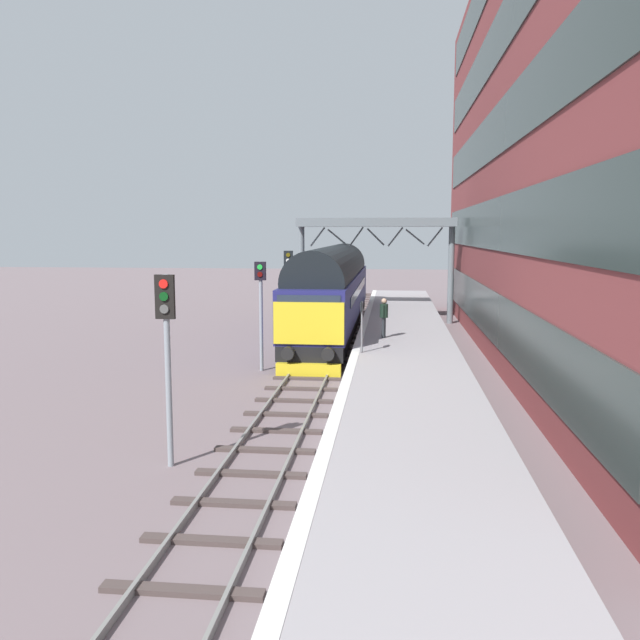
# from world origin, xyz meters

# --- Properties ---
(ground_plane) EXTENTS (140.00, 140.00, 0.00)m
(ground_plane) POSITION_xyz_m (0.00, 0.00, 0.00)
(ground_plane) COLOR slate
(ground_plane) RESTS_ON ground
(track_main) EXTENTS (2.50, 60.00, 0.15)m
(track_main) POSITION_xyz_m (0.00, 0.00, 0.06)
(track_main) COLOR slate
(track_main) RESTS_ON ground
(station_platform) EXTENTS (4.00, 44.00, 1.01)m
(station_platform) POSITION_xyz_m (3.60, 0.00, 0.50)
(station_platform) COLOR #9B969A
(station_platform) RESTS_ON ground
(station_building) EXTENTS (5.59, 39.02, 18.36)m
(station_building) POSITION_xyz_m (9.88, 0.22, 9.18)
(station_building) COLOR brown
(station_building) RESTS_ON ground
(diesel_locomotive) EXTENTS (2.74, 19.57, 4.68)m
(diesel_locomotive) POSITION_xyz_m (0.00, 5.23, 2.49)
(diesel_locomotive) COLOR black
(diesel_locomotive) RESTS_ON ground
(signal_post_near) EXTENTS (0.44, 0.22, 4.43)m
(signal_post_near) POSITION_xyz_m (-1.97, -14.21, 2.85)
(signal_post_near) COLOR gray
(signal_post_near) RESTS_ON ground
(signal_post_mid) EXTENTS (0.44, 0.22, 4.25)m
(signal_post_mid) POSITION_xyz_m (-1.97, -3.46, 2.66)
(signal_post_mid) COLOR gray
(signal_post_mid) RESTS_ON ground
(signal_post_far) EXTENTS (0.44, 0.22, 4.49)m
(signal_post_far) POSITION_xyz_m (-1.97, 3.47, 2.79)
(signal_post_far) COLOR gray
(signal_post_far) RESTS_ON ground
(platform_number_sign) EXTENTS (0.10, 0.44, 1.86)m
(platform_number_sign) POSITION_xyz_m (1.97, -4.55, 2.25)
(platform_number_sign) COLOR slate
(platform_number_sign) RESTS_ON station_platform
(waiting_passenger) EXTENTS (0.40, 0.50, 1.64)m
(waiting_passenger) POSITION_xyz_m (2.73, -0.97, 1.99)
(waiting_passenger) COLOR #292E33
(waiting_passenger) RESTS_ON station_platform
(overhead_footbridge) EXTENTS (9.30, 2.00, 6.21)m
(overhead_footbridge) POSITION_xyz_m (2.05, 11.23, 5.53)
(overhead_footbridge) COLOR slate
(overhead_footbridge) RESTS_ON ground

